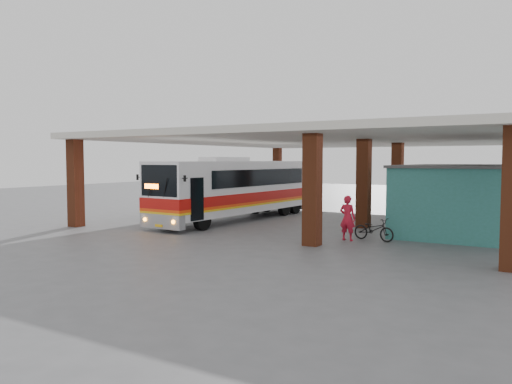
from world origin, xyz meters
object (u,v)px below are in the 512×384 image
object	(u,v)px
motorcycle	(374,229)
pedestrian	(347,218)
red_chair	(406,218)
coach_bus	(236,189)

from	to	relation	value
motorcycle	pedestrian	bearing A→B (deg)	130.15
motorcycle	red_chair	distance (m)	5.92
coach_bus	motorcycle	world-z (taller)	coach_bus
motorcycle	pedestrian	world-z (taller)	pedestrian
coach_bus	motorcycle	xyz separation A→B (m)	(8.77, -2.93, -1.26)
pedestrian	motorcycle	bearing A→B (deg)	-147.45
motorcycle	pedestrian	distance (m)	1.18
red_chair	pedestrian	bearing A→B (deg)	-80.38
motorcycle	pedestrian	size ratio (longest dim) A/B	0.96
coach_bus	pedestrian	bearing A→B (deg)	-21.10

